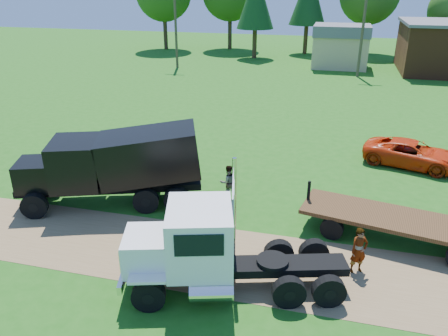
% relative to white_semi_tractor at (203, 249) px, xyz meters
% --- Properties ---
extents(ground, '(140.00, 140.00, 0.00)m').
position_rel_white_semi_tractor_xyz_m(ground, '(-0.32, 1.69, -1.50)').
color(ground, '#1D5813').
rests_on(ground, ground).
extents(dirt_track, '(120.00, 4.20, 0.01)m').
position_rel_white_semi_tractor_xyz_m(dirt_track, '(-0.32, 1.69, -1.50)').
color(dirt_track, brown).
rests_on(dirt_track, ground).
extents(white_semi_tractor, '(7.43, 4.22, 4.40)m').
position_rel_white_semi_tractor_xyz_m(white_semi_tractor, '(0.00, 0.00, 0.00)').
color(white_semi_tractor, black).
rests_on(white_semi_tractor, ground).
extents(black_dump_truck, '(8.22, 4.97, 3.52)m').
position_rel_white_semi_tractor_xyz_m(black_dump_truck, '(-5.45, 4.81, 0.43)').
color(black_dump_truck, black).
rests_on(black_dump_truck, ground).
extents(orange_pickup, '(5.44, 3.62, 1.39)m').
position_rel_white_semi_tractor_xyz_m(orange_pickup, '(7.95, 12.70, -0.81)').
color(orange_pickup, red).
rests_on(orange_pickup, ground).
extents(flatbed_trailer, '(7.44, 3.49, 1.83)m').
position_rel_white_semi_tractor_xyz_m(flatbed_trailer, '(6.37, 4.59, -0.72)').
color(flatbed_trailer, '#392512').
rests_on(flatbed_trailer, ground).
extents(spectator_a, '(0.74, 0.66, 1.70)m').
position_rel_white_semi_tractor_xyz_m(spectator_a, '(4.91, 2.16, -0.65)').
color(spectator_a, '#999999').
rests_on(spectator_a, ground).
extents(spectator_b, '(1.00, 0.94, 1.63)m').
position_rel_white_semi_tractor_xyz_m(spectator_b, '(-0.77, 6.47, -0.69)').
color(spectator_b, '#999999').
rests_on(spectator_b, ground).
extents(tan_shed, '(6.20, 5.40, 4.70)m').
position_rel_white_semi_tractor_xyz_m(tan_shed, '(3.68, 41.69, 0.92)').
color(tan_shed, tan).
rests_on(tan_shed, ground).
extents(utility_poles, '(42.20, 0.28, 9.00)m').
position_rel_white_semi_tractor_xyz_m(utility_poles, '(5.68, 36.69, 3.21)').
color(utility_poles, '#443526').
rests_on(utility_poles, ground).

